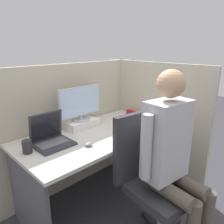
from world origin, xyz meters
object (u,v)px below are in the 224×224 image
object	(u,v)px
paper_box	(81,123)
laptop	(51,139)
pen_cup	(27,147)
person	(173,152)
carrot_toy	(144,129)
monitor	(80,103)
office_chair	(151,177)
stapler	(131,113)

from	to	relation	value
paper_box	laptop	bearing A→B (deg)	-159.79
paper_box	pen_cup	xyz separation A→B (m)	(-0.65, -0.17, 0.02)
laptop	person	world-z (taller)	person
laptop	person	xyz separation A→B (m)	(0.49, -0.87, 0.01)
person	carrot_toy	bearing A→B (deg)	57.65
monitor	office_chair	world-z (taller)	monitor
paper_box	carrot_toy	xyz separation A→B (m)	(0.37, -0.53, -0.02)
pen_cup	stapler	bearing A→B (deg)	2.60
laptop	pen_cup	xyz separation A→B (m)	(-0.22, -0.00, 0.00)
carrot_toy	laptop	bearing A→B (deg)	155.42
stapler	office_chair	distance (m)	1.03
office_chair	person	size ratio (longest dim) A/B	0.75
office_chair	person	bearing A→B (deg)	-82.37
pen_cup	laptop	bearing A→B (deg)	1.09
laptop	office_chair	xyz separation A→B (m)	(0.47, -0.71, -0.26)
laptop	carrot_toy	distance (m)	0.89
stapler	office_chair	world-z (taller)	office_chair
monitor	stapler	size ratio (longest dim) A/B	4.16
carrot_toy	pen_cup	world-z (taller)	pen_cup
office_chair	person	world-z (taller)	person
monitor	person	xyz separation A→B (m)	(0.05, -1.04, -0.18)
laptop	office_chair	distance (m)	0.89
monitor	pen_cup	distance (m)	0.70
person	office_chair	bearing A→B (deg)	97.63
laptop	stapler	size ratio (longest dim) A/B	2.54
carrot_toy	pen_cup	size ratio (longest dim) A/B	1.45
stapler	carrot_toy	distance (m)	0.52
office_chair	pen_cup	world-z (taller)	office_chair
office_chair	monitor	bearing A→B (deg)	91.84
carrot_toy	office_chair	world-z (taller)	office_chair
monitor	person	world-z (taller)	person
stapler	carrot_toy	world-z (taller)	stapler
paper_box	person	world-z (taller)	person
monitor	person	bearing A→B (deg)	-87.26
carrot_toy	pen_cup	xyz separation A→B (m)	(-1.02, 0.36, 0.03)
monitor	pen_cup	size ratio (longest dim) A/B	4.70
pen_cup	monitor	bearing A→B (deg)	14.41
office_chair	person	distance (m)	0.32
laptop	stapler	world-z (taller)	laptop
monitor	pen_cup	xyz separation A→B (m)	(-0.65, -0.17, -0.20)
carrot_toy	person	xyz separation A→B (m)	(-0.32, -0.50, 0.05)
monitor	stapler	world-z (taller)	monitor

